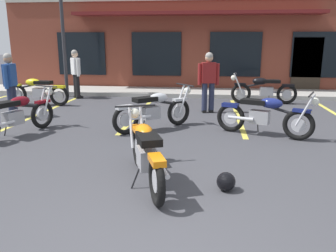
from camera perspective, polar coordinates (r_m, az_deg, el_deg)
ground_plane at (r=6.43m, az=1.35°, el=-4.11°), size 80.00×80.00×0.00m
sidewalk_kerb at (r=13.17m, az=4.25°, el=5.53°), size 22.00×1.80×0.14m
brick_storefront_building at (r=17.08m, az=5.02°, el=13.56°), size 15.48×7.15×3.77m
painted_stall_lines at (r=9.64m, az=3.24°, el=2.02°), size 13.74×4.80×0.01m
motorcycle_foreground_classic at (r=4.92m, az=-3.70°, el=-4.22°), size 1.06×2.02×0.98m
motorcycle_red_sportbike at (r=11.56m, az=15.40°, el=5.85°), size 2.11×0.66×0.98m
motorcycle_black_cruiser at (r=7.88m, az=-2.27°, el=2.73°), size 1.70×1.60×0.98m
motorcycle_silver_naked at (r=11.63m, az=-20.75°, el=5.49°), size 2.11×0.66×0.98m
motorcycle_green_cafe_racer at (r=7.61m, az=15.61°, el=1.81°), size 2.00×1.09×0.98m
motorcycle_orange_scrambler at (r=8.04m, az=-23.64°, el=1.79°), size 1.03×2.02×0.98m
person_in_black_shirt at (r=9.96m, az=-24.52°, el=6.70°), size 0.32×0.61×1.68m
person_in_shorts_foreground at (r=12.57m, az=-14.94°, el=8.74°), size 0.46×0.52×1.68m
person_by_back_row at (r=9.73m, az=6.68°, el=7.71°), size 0.61×0.33×1.68m
helmet_on_pavement at (r=4.83m, az=9.52°, el=-9.00°), size 0.26×0.26×0.26m
parking_lot_lamp_post at (r=12.90m, az=-17.37°, el=18.13°), size 0.24×0.76×4.69m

